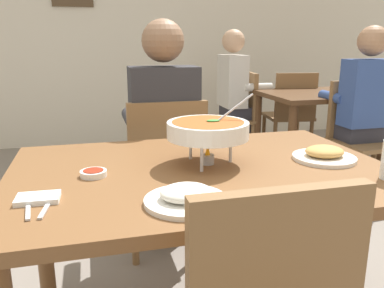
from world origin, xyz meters
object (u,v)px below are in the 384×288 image
(dining_table_main, at_px, (202,193))
(rice_plate, at_px, (186,197))
(appetizer_plate, at_px, (324,155))
(patron_bg_left, at_px, (236,88))
(patron_bg_middle, at_px, (363,102))
(chair_bg_left, at_px, (240,112))
(diner_main, at_px, (163,126))
(chair_bg_middle, at_px, (359,132))
(dining_table_far, at_px, (319,107))
(chair_bg_corner, at_px, (291,111))
(chair_diner_main, at_px, (165,169))
(curry_bowl, at_px, (208,130))
(sauce_dish, at_px, (93,173))

(dining_table_main, xyz_separation_m, rice_plate, (-0.13, -0.30, 0.12))
(appetizer_plate, xyz_separation_m, patron_bg_left, (0.54, 2.38, -0.03))
(patron_bg_middle, bearing_deg, chair_bg_left, 117.07)
(diner_main, distance_m, chair_bg_left, 1.93)
(chair_bg_middle, bearing_deg, chair_bg_left, 118.00)
(dining_table_far, bearing_deg, chair_bg_corner, 92.46)
(dining_table_main, relative_size, chair_diner_main, 1.52)
(appetizer_plate, distance_m, chair_bg_corner, 2.57)
(patron_bg_left, bearing_deg, appetizer_plate, -102.78)
(dining_table_main, bearing_deg, chair_bg_middle, 37.88)
(chair_diner_main, distance_m, curry_bowl, 0.81)
(chair_diner_main, xyz_separation_m, sauce_dish, (-0.38, -0.75, 0.25))
(chair_diner_main, xyz_separation_m, diner_main, (0.00, 0.03, 0.24))
(chair_bg_middle, bearing_deg, diner_main, -163.16)
(diner_main, bearing_deg, chair_bg_corner, 43.07)
(dining_table_far, bearing_deg, chair_diner_main, -146.60)
(chair_bg_left, distance_m, patron_bg_middle, 1.27)
(chair_diner_main, bearing_deg, patron_bg_middle, 17.28)
(dining_table_main, distance_m, chair_diner_main, 0.76)
(chair_bg_left, xyz_separation_m, chair_bg_middle, (0.58, -1.09, 0.00))
(curry_bowl, distance_m, dining_table_far, 2.40)
(diner_main, height_order, chair_bg_left, diner_main)
(rice_plate, distance_m, chair_bg_left, 2.94)
(rice_plate, xyz_separation_m, chair_bg_corner, (1.73, 2.58, -0.26))
(curry_bowl, bearing_deg, chair_diner_main, 92.43)
(patron_bg_left, xyz_separation_m, patron_bg_middle, (0.62, -1.10, 0.00))
(chair_diner_main, xyz_separation_m, chair_bg_left, (1.07, 1.62, 0.00))
(patron_bg_left, height_order, patron_bg_middle, same)
(dining_table_far, xyz_separation_m, chair_bg_left, (-0.55, 0.55, -0.11))
(chair_bg_middle, relative_size, patron_bg_middle, 0.69)
(dining_table_main, relative_size, sauce_dish, 15.15)
(chair_bg_left, bearing_deg, chair_bg_corner, -9.56)
(dining_table_main, distance_m, sauce_dish, 0.40)
(appetizer_plate, relative_size, patron_bg_middle, 0.18)
(dining_table_main, height_order, chair_bg_middle, chair_bg_middle)
(rice_plate, relative_size, chair_bg_left, 0.27)
(chair_bg_left, relative_size, chair_bg_corner, 1.00)
(chair_bg_corner, bearing_deg, chair_bg_left, 170.44)
(diner_main, height_order, rice_plate, diner_main)
(dining_table_main, bearing_deg, patron_bg_left, 66.55)
(sauce_dish, height_order, patron_bg_left, patron_bg_left)
(dining_table_far, height_order, patron_bg_middle, patron_bg_middle)
(diner_main, relative_size, rice_plate, 5.46)
(diner_main, xyz_separation_m, chair_bg_corner, (1.60, 1.50, -0.24))
(chair_bg_left, xyz_separation_m, patron_bg_middle, (0.57, -1.11, 0.24))
(curry_bowl, relative_size, patron_bg_left, 0.25)
(chair_diner_main, bearing_deg, patron_bg_left, 57.53)
(appetizer_plate, height_order, chair_bg_left, chair_bg_left)
(chair_diner_main, height_order, patron_bg_left, patron_bg_left)
(dining_table_main, xyz_separation_m, chair_diner_main, (-0.00, 0.75, -0.14))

